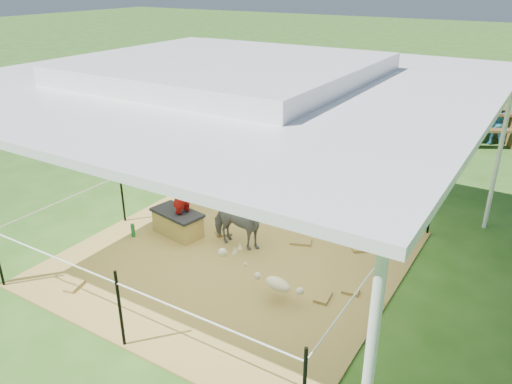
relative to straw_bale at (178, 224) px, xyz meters
The scene contains 13 objects.
ground 1.19m from the straw_bale, ahead, with size 90.00×90.00×0.00m, color #2D5919.
hay_patch 1.19m from the straw_bale, ahead, with size 4.60×4.60×0.03m, color brown.
canopy_tent 2.75m from the straw_bale, ahead, with size 6.30×6.30×2.90m.
rope_fence 1.25m from the straw_bale, ahead, with size 4.54×4.54×1.00m.
straw_bale is the anchor object (origin of this frame).
dark_cloth 0.20m from the straw_bale, ahead, with size 0.85×0.44×0.04m, color black.
woman 0.67m from the straw_bale, ahead, with size 0.35×0.23×0.96m, color #A41210.
green_bottle 0.71m from the straw_bale, 140.71° to the right, with size 0.06×0.06×0.22m, color #186E2E.
pony 1.09m from the straw_bale, ahead, with size 0.43×0.94×0.79m, color #545359.
pink_hat 1.26m from the straw_bale, ahead, with size 0.25×0.25×0.11m, color pink.
foal 2.35m from the straw_bale, 17.69° to the right, with size 0.97×0.54×0.54m, color beige, non-canonical shape.
picnic_table_near 8.34m from the straw_bale, 68.03° to the left, with size 1.94×1.40×0.81m, color brown.
distant_person 8.58m from the straw_bale, 65.41° to the left, with size 0.53×0.42×1.10m, color #3286BD.
Camera 1 is at (3.62, -5.29, 3.88)m, focal length 35.00 mm.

